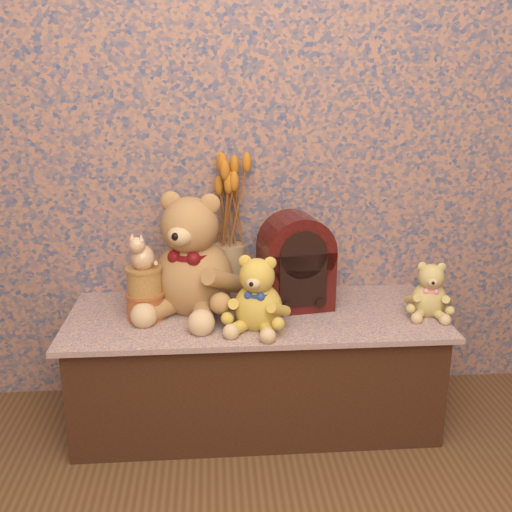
{
  "coord_description": "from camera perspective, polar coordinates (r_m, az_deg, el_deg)",
  "views": [
    {
      "loc": [
        -0.15,
        -0.82,
        1.29
      ],
      "look_at": [
        0.0,
        1.18,
        0.68
      ],
      "focal_mm": 41.38,
      "sensor_mm": 36.0,
      "label": 1
    }
  ],
  "objects": [
    {
      "name": "display_shelf",
      "position": [
        2.31,
        -0.1,
        -10.65
      ],
      "size": [
        1.39,
        0.56,
        0.44
      ],
      "primitive_type": "cube",
      "color": "#3C447C",
      "rests_on": "ground"
    },
    {
      "name": "teddy_large",
      "position": [
        2.19,
        -6.11,
        0.79
      ],
      "size": [
        0.53,
        0.57,
        0.49
      ],
      "primitive_type": null,
      "rotation": [
        0.0,
        0.0,
        -0.39
      ],
      "color": "olive",
      "rests_on": "display_shelf"
    },
    {
      "name": "teddy_medium",
      "position": [
        2.05,
        0.19,
        -3.21
      ],
      "size": [
        0.3,
        0.33,
        0.28
      ],
      "primitive_type": null,
      "rotation": [
        0.0,
        0.0,
        -0.34
      ],
      "color": "gold",
      "rests_on": "display_shelf"
    },
    {
      "name": "teddy_small",
      "position": [
        2.27,
        16.46,
        -2.84
      ],
      "size": [
        0.22,
        0.24,
        0.22
      ],
      "primitive_type": null,
      "rotation": [
        0.0,
        0.0,
        -0.22
      ],
      "color": "tan",
      "rests_on": "display_shelf"
    },
    {
      "name": "cathedral_radio",
      "position": [
        2.24,
        3.85,
        -0.46
      ],
      "size": [
        0.29,
        0.23,
        0.36
      ],
      "primitive_type": null,
      "rotation": [
        0.0,
        0.0,
        0.16
      ],
      "color": "#3E0C0B",
      "rests_on": "display_shelf"
    },
    {
      "name": "ceramic_vase",
      "position": [
        2.37,
        -2.57,
        -1.38
      ],
      "size": [
        0.17,
        0.17,
        0.21
      ],
      "primitive_type": "cylinder",
      "rotation": [
        0.0,
        0.0,
        0.43
      ],
      "color": "tan",
      "rests_on": "display_shelf"
    },
    {
      "name": "dried_stalks",
      "position": [
        2.29,
        -2.67,
        6.0
      ],
      "size": [
        0.23,
        0.23,
        0.41
      ],
      "primitive_type": null,
      "rotation": [
        0.0,
        0.0,
        0.08
      ],
      "color": "orange",
      "rests_on": "ceramic_vase"
    },
    {
      "name": "biscuit_tin_lower",
      "position": [
        2.2,
        -10.62,
        -4.76
      ],
      "size": [
        0.15,
        0.15,
        0.1
      ],
      "primitive_type": "cylinder",
      "rotation": [
        0.0,
        0.0,
        0.14
      ],
      "color": "#C38D39",
      "rests_on": "display_shelf"
    },
    {
      "name": "biscuit_tin_upper",
      "position": [
        2.16,
        -10.76,
        -2.37
      ],
      "size": [
        0.14,
        0.14,
        0.1
      ],
      "primitive_type": "cylinder",
      "rotation": [
        0.0,
        0.0,
        -0.11
      ],
      "color": "#D5C15D",
      "rests_on": "biscuit_tin_lower"
    },
    {
      "name": "cat_figurine",
      "position": [
        2.13,
        -10.93,
        0.59
      ],
      "size": [
        0.14,
        0.14,
        0.14
      ],
      "primitive_type": null,
      "rotation": [
        0.0,
        0.0,
        -0.42
      ],
      "color": "silver",
      "rests_on": "biscuit_tin_upper"
    }
  ]
}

